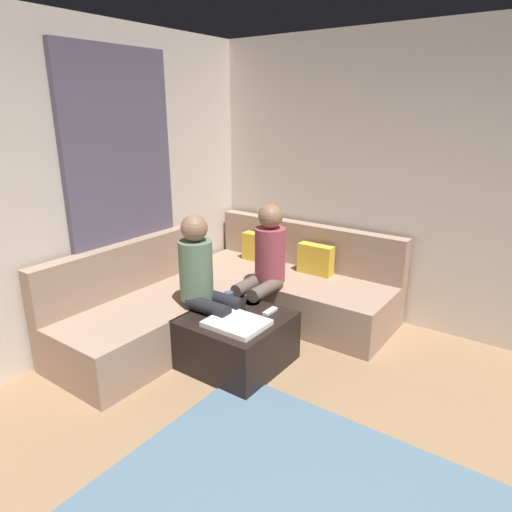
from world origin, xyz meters
TOP-DOWN VIEW (x-y plane):
  - curtain_panel at (-2.84, 1.30)m, footprint 0.06×1.10m
  - sectional_couch at (-2.08, 1.88)m, footprint 2.10×2.55m
  - ottoman at (-1.62, 1.34)m, footprint 0.76×0.76m
  - folded_blanket at (-1.52, 1.22)m, footprint 0.44×0.36m
  - coffee_mug at (-1.84, 1.52)m, footprint 0.08×0.08m
  - game_remote at (-1.44, 1.56)m, footprint 0.05×0.15m
  - person_on_couch_back at (-1.76, 1.93)m, footprint 0.30×0.60m
  - person_on_couch_side at (-1.93, 1.33)m, footprint 0.60×0.30m

SIDE VIEW (x-z plane):
  - ottoman at x=-1.62m, z-range 0.00..0.42m
  - sectional_couch at x=-2.08m, z-range -0.15..0.72m
  - game_remote at x=-1.44m, z-range 0.42..0.44m
  - folded_blanket at x=-1.52m, z-range 0.42..0.46m
  - coffee_mug at x=-1.84m, z-range 0.42..0.52m
  - person_on_couch_back at x=-1.76m, z-range 0.06..1.26m
  - person_on_couch_side at x=-1.93m, z-range 0.06..1.26m
  - curtain_panel at x=-2.84m, z-range 0.00..2.50m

